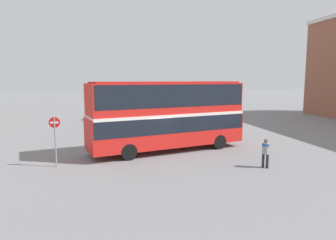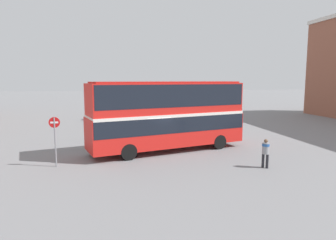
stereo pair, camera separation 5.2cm
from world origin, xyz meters
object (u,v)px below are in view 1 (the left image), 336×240
parked_car_kerb_far (201,113)px  no_entry_sign (55,134)px  double_decker_bus (168,112)px  parked_car_kerb_near (109,113)px  pedestrian_foreground (266,150)px

parked_car_kerb_far → no_entry_sign: size_ratio=1.68×
parked_car_kerb_far → no_entry_sign: 23.09m
double_decker_bus → parked_car_kerb_far: double_decker_bus is taller
parked_car_kerb_near → parked_car_kerb_far: 11.29m
no_entry_sign → double_decker_bus: bearing=20.9°
pedestrian_foreground → no_entry_sign: no_entry_sign is taller
double_decker_bus → parked_car_kerb_far: size_ratio=2.34×
double_decker_bus → parked_car_kerb_near: (-4.02, 17.37, -1.85)m
pedestrian_foreground → parked_car_kerb_near: bearing=-104.2°
double_decker_bus → pedestrian_foreground: double_decker_bus is taller
double_decker_bus → no_entry_sign: size_ratio=3.95×
pedestrian_foreground → parked_car_kerb_near: (-8.55, 22.36, -0.15)m
pedestrian_foreground → no_entry_sign: bearing=-46.9°
double_decker_bus → parked_car_kerb_far: 17.35m
pedestrian_foreground → parked_car_kerb_far: pedestrian_foreground is taller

